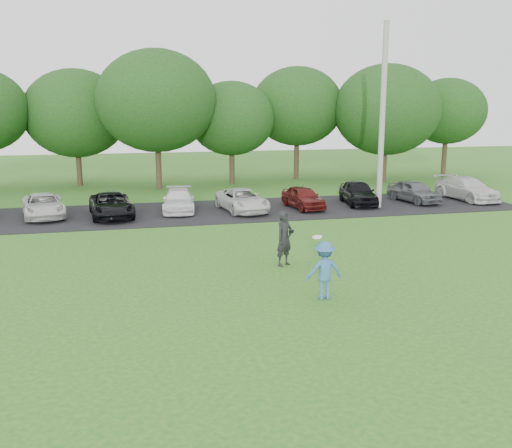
{
  "coord_description": "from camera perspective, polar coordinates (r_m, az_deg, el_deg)",
  "views": [
    {
      "loc": [
        -4.39,
        -14.83,
        5.26
      ],
      "look_at": [
        0.0,
        3.5,
        1.3
      ],
      "focal_mm": 40.0,
      "sensor_mm": 36.0,
      "label": 1
    }
  ],
  "objects": [
    {
      "name": "utility_pole",
      "position": [
        29.93,
        12.52,
        10.41
      ],
      "size": [
        0.28,
        0.28,
        9.29
      ],
      "primitive_type": "cylinder",
      "color": "#A2A29D",
      "rests_on": "ground"
    },
    {
      "name": "parked_cars",
      "position": [
        28.56,
        -4.4,
        2.46
      ],
      "size": [
        30.68,
        4.91,
        1.25
      ],
      "color": "#5A5D62",
      "rests_on": "parking_lot"
    },
    {
      "name": "frisbee_player",
      "position": [
        15.76,
        6.83,
        -4.61
      ],
      "size": [
        1.05,
        0.61,
        1.78
      ],
      "color": "teal",
      "rests_on": "ground"
    },
    {
      "name": "parking_lot",
      "position": [
        28.66,
        -4.43,
        1.28
      ],
      "size": [
        32.0,
        6.5,
        0.03
      ],
      "primitive_type": "cube",
      "color": "black",
      "rests_on": "ground"
    },
    {
      "name": "tree_row",
      "position": [
        38.06,
        -4.64,
        11.29
      ],
      "size": [
        42.39,
        9.85,
        8.64
      ],
      "color": "#38281C",
      "rests_on": "ground"
    },
    {
      "name": "ground",
      "position": [
        16.34,
        2.88,
        -6.93
      ],
      "size": [
        100.0,
        100.0,
        0.0
      ],
      "primitive_type": "plane",
      "color": "#25661D",
      "rests_on": "ground"
    },
    {
      "name": "camera_bystander",
      "position": [
        18.84,
        2.86,
        -1.46
      ],
      "size": [
        0.81,
        0.73,
        1.85
      ],
      "color": "black",
      "rests_on": "ground"
    }
  ]
}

